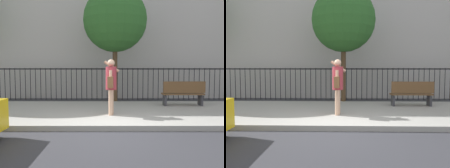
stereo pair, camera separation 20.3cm
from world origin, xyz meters
TOP-DOWN VIEW (x-y plane):
  - ground_plane at (0.00, 0.00)m, footprint 60.00×60.00m
  - sidewalk at (0.00, 2.20)m, footprint 28.00×4.40m
  - iron_fence at (0.00, 5.90)m, footprint 12.03×0.04m
  - pedestrian_on_phone at (0.08, 1.43)m, footprint 0.51×0.67m
  - street_bench at (2.87, 3.19)m, footprint 1.60×0.45m
  - street_tree_mid at (0.24, 4.47)m, footprint 2.76×2.76m

SIDE VIEW (x-z plane):
  - ground_plane at x=0.00m, z-range 0.00..0.00m
  - sidewalk at x=0.00m, z-range 0.00..0.15m
  - street_bench at x=2.87m, z-range 0.18..1.13m
  - iron_fence at x=0.00m, z-range 0.22..1.82m
  - pedestrian_on_phone at x=0.08m, z-range 0.29..2.03m
  - street_tree_mid at x=0.24m, z-range 1.13..6.19m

